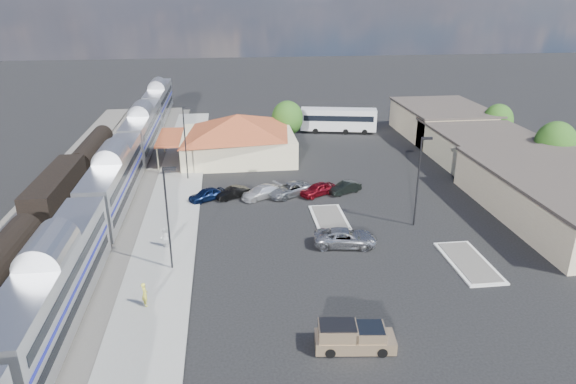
{
  "coord_description": "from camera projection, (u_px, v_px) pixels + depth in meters",
  "views": [
    {
      "loc": [
        -5.97,
        -44.3,
        21.65
      ],
      "look_at": [
        -0.15,
        3.32,
        2.8
      ],
      "focal_mm": 32.0,
      "sensor_mm": 36.0,
      "label": 1
    }
  ],
  "objects": [
    {
      "name": "lamp_lot",
      "position": [
        419.0,
        174.0,
        48.93
      ],
      "size": [
        1.08,
        0.25,
        9.0
      ],
      "color": "black",
      "rests_on": "ground"
    },
    {
      "name": "lamp_plat_n",
      "position": [
        186.0,
        138.0,
        61.11
      ],
      "size": [
        1.08,
        0.25,
        9.0
      ],
      "color": "black",
      "rests_on": "ground"
    },
    {
      "name": "person_a",
      "position": [
        145.0,
        294.0,
        37.23
      ],
      "size": [
        0.67,
        0.8,
        1.88
      ],
      "primitive_type": "imported",
      "rotation": [
        0.0,
        0.0,
        1.94
      ],
      "color": "gold",
      "rests_on": "platform"
    },
    {
      "name": "traffic_island_north",
      "position": [
        469.0,
        262.0,
        43.67
      ],
      "size": [
        3.3,
        7.5,
        0.21
      ],
      "color": "silver",
      "rests_on": "ground"
    },
    {
      "name": "railbed",
      "position": [
        88.0,
        209.0,
        54.51
      ],
      "size": [
        16.0,
        100.0,
        0.12
      ],
      "primitive_type": "cube",
      "color": "#4C4944",
      "rests_on": "ground"
    },
    {
      "name": "pickup_truck",
      "position": [
        355.0,
        337.0,
        33.02
      ],
      "size": [
        5.32,
        2.43,
        1.78
      ],
      "rotation": [
        0.0,
        0.0,
        1.46
      ],
      "color": "tan",
      "rests_on": "ground"
    },
    {
      "name": "station_depot",
      "position": [
        238.0,
        136.0,
        70.03
      ],
      "size": [
        18.35,
        12.24,
        6.2
      ],
      "color": "#C2B68E",
      "rests_on": "ground"
    },
    {
      "name": "parked_car_a",
      "position": [
        207.0,
        194.0,
        56.61
      ],
      "size": [
        4.41,
        3.51,
        1.41
      ],
      "primitive_type": "imported",
      "rotation": [
        0.0,
        0.0,
        -1.05
      ],
      "color": "#0B183A",
      "rests_on": "ground"
    },
    {
      "name": "parked_car_e",
      "position": [
        318.0,
        189.0,
        58.01
      ],
      "size": [
        4.56,
        3.58,
        1.45
      ],
      "primitive_type": "imported",
      "rotation": [
        0.0,
        0.0,
        -1.06
      ],
      "color": "maroon",
      "rests_on": "ground"
    },
    {
      "name": "parked_car_c",
      "position": [
        261.0,
        192.0,
        57.3
      ],
      "size": [
        5.12,
        4.02,
        1.39
      ],
      "primitive_type": "imported",
      "rotation": [
        0.0,
        0.0,
        -1.06
      ],
      "color": "silver",
      "rests_on": "ground"
    },
    {
      "name": "tree_depot",
      "position": [
        287.0,
        118.0,
        76.1
      ],
      "size": [
        4.71,
        4.71,
        6.63
      ],
      "color": "#382314",
      "rests_on": "ground"
    },
    {
      "name": "parked_car_b",
      "position": [
        232.0,
        193.0,
        57.23
      ],
      "size": [
        4.07,
        2.9,
        1.27
      ],
      "primitive_type": "imported",
      "rotation": [
        0.0,
        0.0,
        -1.12
      ],
      "color": "black",
      "rests_on": "ground"
    },
    {
      "name": "tree_east_b",
      "position": [
        555.0,
        143.0,
        62.9
      ],
      "size": [
        4.94,
        4.94,
        6.96
      ],
      "color": "#382314",
      "rests_on": "ground"
    },
    {
      "name": "buildings_east",
      "position": [
        498.0,
        155.0,
        65.04
      ],
      "size": [
        14.4,
        51.4,
        4.8
      ],
      "color": "#C6B28C",
      "rests_on": "ground"
    },
    {
      "name": "parked_car_d",
      "position": [
        289.0,
        190.0,
        57.92
      ],
      "size": [
        5.76,
        4.73,
        1.46
      ],
      "primitive_type": "imported",
      "rotation": [
        0.0,
        0.0,
        -1.05
      ],
      "color": "gray",
      "rests_on": "ground"
    },
    {
      "name": "parked_car_f",
      "position": [
        345.0,
        188.0,
        58.67
      ],
      "size": [
        4.18,
        2.94,
        1.31
      ],
      "primitive_type": "imported",
      "rotation": [
        0.0,
        0.0,
        -1.13
      ],
      "color": "black",
      "rests_on": "ground"
    },
    {
      "name": "freight_cars",
      "position": [
        57.0,
        193.0,
        53.75
      ],
      "size": [
        2.8,
        46.0,
        4.0
      ],
      "color": "black",
      "rests_on": "ground"
    },
    {
      "name": "coach_bus",
      "position": [
        338.0,
        119.0,
        83.32
      ],
      "size": [
        12.44,
        5.03,
        3.9
      ],
      "rotation": [
        0.0,
        0.0,
        1.37
      ],
      "color": "white",
      "rests_on": "ground"
    },
    {
      "name": "ground",
      "position": [
        294.0,
        231.0,
        49.52
      ],
      "size": [
        280.0,
        280.0,
        0.0
      ],
      "primitive_type": "plane",
      "color": "black",
      "rests_on": "ground"
    },
    {
      "name": "platform",
      "position": [
        173.0,
        212.0,
        53.67
      ],
      "size": [
        5.5,
        92.0,
        0.18
      ],
      "primitive_type": "cube",
      "color": "gray",
      "rests_on": "ground"
    },
    {
      "name": "suv",
      "position": [
        346.0,
        238.0,
        46.45
      ],
      "size": [
        6.06,
        3.45,
        1.59
      ],
      "primitive_type": "imported",
      "rotation": [
        0.0,
        0.0,
        1.43
      ],
      "color": "#97999F",
      "rests_on": "ground"
    },
    {
      "name": "passenger_train",
      "position": [
        115.0,
        182.0,
        54.07
      ],
      "size": [
        3.0,
        104.0,
        5.55
      ],
      "color": "silver",
      "rests_on": "ground"
    },
    {
      "name": "person_b",
      "position": [
        164.0,
        238.0,
        45.82
      ],
      "size": [
        0.82,
        0.97,
        1.79
      ],
      "primitive_type": "imported",
      "rotation": [
        0.0,
        0.0,
        -1.4
      ],
      "color": "silver",
      "rests_on": "platform"
    },
    {
      "name": "traffic_island_south",
      "position": [
        330.0,
        220.0,
        51.78
      ],
      "size": [
        3.3,
        7.5,
        0.21
      ],
      "color": "silver",
      "rests_on": "ground"
    },
    {
      "name": "tree_east_c",
      "position": [
        498.0,
        120.0,
        76.0
      ],
      "size": [
        4.41,
        4.41,
        6.21
      ],
      "color": "#382314",
      "rests_on": "ground"
    },
    {
      "name": "lamp_plat_s",
      "position": [
        168.0,
        211.0,
        40.79
      ],
      "size": [
        1.08,
        0.25,
        9.0
      ],
      "color": "black",
      "rests_on": "ground"
    }
  ]
}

